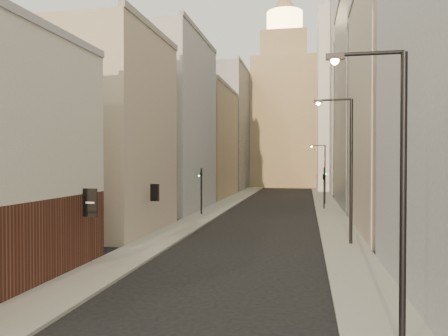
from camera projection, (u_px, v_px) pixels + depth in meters
sidewalk_left at (233, 200)px, 63.18m from camera, size 3.00×140.00×0.15m
sidewalk_right at (325, 202)px, 60.76m from camera, size 3.00×140.00×0.15m
left_bldg_beige at (108, 134)px, 35.56m from camera, size 8.00×12.00×16.00m
left_bldg_grey at (169, 125)px, 51.25m from camera, size 8.00×16.00×20.00m
left_bldg_tan at (204, 143)px, 68.96m from camera, size 8.00×18.00×17.00m
left_bldg_wingrid at (227, 130)px, 88.55m from camera, size 8.00×20.00×24.00m
right_bldg_beige at (409, 108)px, 35.00m from camera, size 8.00×16.00×20.00m
right_bldg_wingrid at (372, 103)px, 54.60m from camera, size 8.00×20.00×26.00m
highrise at (384, 53)px, 80.77m from camera, size 21.00×23.00×51.20m
clock_tower at (284, 108)px, 98.20m from camera, size 14.00×14.00×44.90m
white_tower at (339, 93)px, 82.38m from camera, size 8.00×8.00×41.50m
streetlamp_near at (395, 181)px, 13.16m from camera, size 2.40×0.24×9.14m
streetlamp_mid at (347, 162)px, 29.76m from camera, size 2.64×0.48×10.06m
streetlamp_far at (323, 171)px, 56.80m from camera, size 2.05×0.23×7.83m
traffic_light_left at (201, 181)px, 45.98m from camera, size 0.59×0.51×5.00m
traffic_light_right at (324, 177)px, 51.29m from camera, size 0.70×0.70×5.00m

